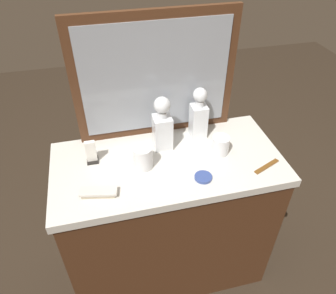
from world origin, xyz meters
TOP-DOWN VIEW (x-y plane):
  - ground_plane at (0.00, 0.00)m, footprint 6.00×6.00m
  - dresser at (0.00, 0.00)m, footprint 1.04×0.51m
  - dresser_mirror at (0.00, 0.24)m, footprint 0.75×0.03m
  - crystal_decanter_center at (0.00, 0.11)m, footprint 0.08×0.08m
  - crystal_decanter_far_left at (0.19, 0.15)m, footprint 0.07×0.07m
  - crystal_tumbler_rear at (-0.11, -0.01)m, footprint 0.08×0.08m
  - crystal_tumbler_right at (0.25, 0.00)m, footprint 0.08×0.08m
  - silver_brush_right at (-0.32, -0.13)m, footprint 0.16×0.08m
  - porcelain_dish at (0.12, -0.14)m, footprint 0.08×0.08m
  - tortoiseshell_comb at (0.41, -0.14)m, footprint 0.14×0.07m
  - napkin_holder at (-0.33, 0.08)m, footprint 0.05×0.05m

SIDE VIEW (x-z plane):
  - ground_plane at x=0.00m, z-range 0.00..0.00m
  - dresser at x=0.00m, z-range 0.00..0.84m
  - tortoiseshell_comb at x=0.41m, z-range 0.84..0.84m
  - porcelain_dish at x=0.12m, z-range 0.84..0.85m
  - silver_brush_right at x=-0.32m, z-range 0.84..0.86m
  - crystal_tumbler_right at x=0.25m, z-range 0.83..0.92m
  - napkin_holder at x=-0.33m, z-range 0.83..0.94m
  - crystal_tumbler_rear at x=-0.11m, z-range 0.83..0.94m
  - crystal_decanter_far_left at x=0.19m, z-range 0.81..1.07m
  - crystal_decanter_center at x=0.00m, z-range 0.81..1.07m
  - dresser_mirror at x=0.00m, z-range 0.84..1.43m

